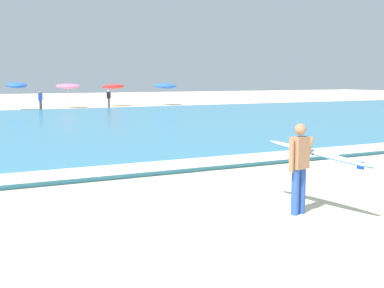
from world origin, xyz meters
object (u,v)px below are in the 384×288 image
object	(u,v)px
surfer_with_board	(307,159)
beach_umbrella_5	(113,87)
beachgoer_near_row_left	(109,98)
beachgoer_near_row_right	(40,100)
beach_umbrella_6	(165,86)
beach_umbrella_3	(16,85)
beach_umbrella_4	(68,86)

from	to	relation	value
surfer_with_board	beach_umbrella_5	size ratio (longest dim) A/B	1.18
beachgoer_near_row_left	beachgoer_near_row_right	size ratio (longest dim) A/B	1.00
surfer_with_board	beachgoer_near_row_left	size ratio (longest dim) A/B	1.59
beach_umbrella_5	beach_umbrella_6	xyz separation A→B (m)	(5.07, -0.24, 0.02)
beach_umbrella_3	beachgoer_near_row_right	world-z (taller)	beach_umbrella_3
surfer_with_board	beach_umbrella_5	xyz separation A→B (m)	(7.55, 36.22, 0.78)
beachgoer_near_row_left	beachgoer_near_row_right	world-z (taller)	same
beach_umbrella_3	beachgoer_near_row_right	distance (m)	2.99
beach_umbrella_4	beach_umbrella_5	xyz separation A→B (m)	(4.22, 0.42, -0.07)
surfer_with_board	beachgoer_near_row_left	bearing A→B (deg)	79.33
surfer_with_board	beach_umbrella_3	world-z (taller)	beach_umbrella_3
beach_umbrella_4	beachgoer_near_row_right	distance (m)	4.61
beach_umbrella_3	beach_umbrella_5	distance (m)	8.73
surfer_with_board	beach_umbrella_4	size ratio (longest dim) A/B	1.17
surfer_with_board	beach_umbrella_6	size ratio (longest dim) A/B	1.14
beach_umbrella_3	beachgoer_near_row_left	distance (m)	7.57
beach_umbrella_3	beach_umbrella_4	world-z (taller)	beach_umbrella_3
beach_umbrella_3	beachgoer_near_row_left	bearing A→B (deg)	-6.74
beachgoer_near_row_left	beach_umbrella_5	bearing A→B (deg)	63.52
surfer_with_board	beach_umbrella_4	xyz separation A→B (m)	(3.34, 35.80, 0.86)
beach_umbrella_6	beachgoer_near_row_right	bearing A→B (deg)	-163.68
surfer_with_board	beach_umbrella_3	xyz separation A→B (m)	(-1.05, 34.74, 0.97)
beach_umbrella_4	beach_umbrella_5	world-z (taller)	beach_umbrella_4
beach_umbrella_5	beachgoer_near_row_right	size ratio (longest dim) A/B	1.34
beach_umbrella_6	beach_umbrella_5	bearing A→B (deg)	177.33
beachgoer_near_row_left	beach_umbrella_4	bearing A→B (deg)	147.46
beach_umbrella_6	beachgoer_near_row_right	world-z (taller)	beach_umbrella_6
surfer_with_board	beachgoer_near_row_left	world-z (taller)	surfer_with_board
beachgoer_near_row_right	beachgoer_near_row_left	bearing A→B (deg)	13.73
beach_umbrella_3	beachgoer_near_row_right	size ratio (longest dim) A/B	1.48
beach_umbrella_5	beachgoer_near_row_right	xyz separation A→B (m)	(-7.14, -3.81, -0.97)
beach_umbrella_5	beachgoer_near_row_right	distance (m)	8.16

